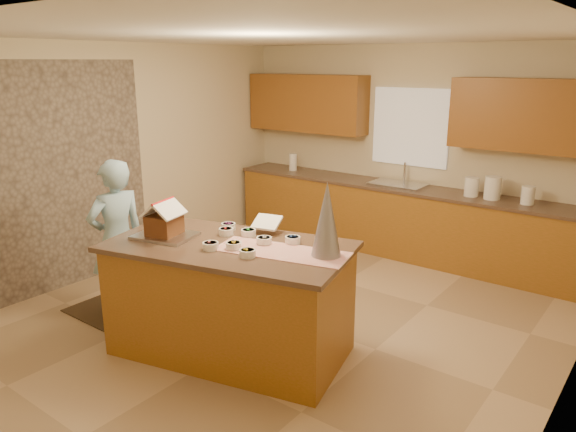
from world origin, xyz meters
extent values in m
plane|color=tan|center=(0.00, 0.00, 0.00)|extent=(5.50, 5.50, 0.00)
plane|color=silver|center=(0.00, 0.00, 2.70)|extent=(5.50, 5.50, 0.00)
plane|color=beige|center=(0.00, 2.75, 1.35)|extent=(5.50, 5.50, 0.00)
plane|color=beige|center=(-2.50, 0.00, 1.35)|extent=(5.50, 5.50, 0.00)
plane|color=gray|center=(-2.48, -0.80, 1.25)|extent=(0.00, 2.50, 2.50)
cube|color=white|center=(0.00, 2.72, 1.65)|extent=(1.05, 0.03, 1.00)
cube|color=#92531E|center=(0.00, 2.45, 0.44)|extent=(4.80, 0.60, 0.88)
cube|color=brown|center=(0.00, 2.45, 0.90)|extent=(4.85, 0.63, 0.04)
cube|color=brown|center=(-1.55, 2.57, 1.90)|extent=(1.85, 0.35, 0.80)
cube|color=brown|center=(1.55, 2.57, 1.90)|extent=(1.85, 0.35, 0.80)
cube|color=silver|center=(0.00, 2.45, 0.89)|extent=(0.70, 0.45, 0.12)
cylinder|color=silver|center=(0.00, 2.63, 1.06)|extent=(0.03, 0.03, 0.28)
cube|color=#92531E|center=(0.02, -0.79, 0.48)|extent=(2.14, 1.42, 0.96)
cube|color=brown|center=(0.02, -0.79, 0.98)|extent=(2.24, 1.52, 0.04)
cube|color=#A2190B|center=(0.50, -0.68, 1.01)|extent=(1.15, 0.64, 0.01)
cube|color=silver|center=(-0.55, -0.99, 1.02)|extent=(0.57, 0.48, 0.03)
cube|color=white|center=(0.08, -0.35, 1.10)|extent=(0.28, 0.24, 0.10)
cone|color=#AEAFBB|center=(0.83, -0.54, 1.30)|extent=(0.29, 0.29, 0.60)
cube|color=black|center=(-1.39, -0.93, 0.01)|extent=(1.08, 0.70, 0.01)
imported|color=#92BBD0|center=(-1.34, -0.93, 0.80)|extent=(0.47, 0.63, 1.58)
cylinder|color=white|center=(0.96, 2.45, 1.03)|extent=(0.17, 0.17, 0.23)
cylinder|color=white|center=(1.20, 2.45, 1.06)|extent=(0.19, 0.19, 0.27)
cylinder|color=white|center=(1.60, 2.45, 1.02)|extent=(0.15, 0.15, 0.21)
cylinder|color=white|center=(-1.71, 2.45, 1.04)|extent=(0.11, 0.11, 0.25)
cube|color=brown|center=(-0.55, -0.99, 1.12)|extent=(0.29, 0.31, 0.17)
cube|color=white|center=(-0.61, -1.01, 1.26)|extent=(0.23, 0.33, 0.14)
cube|color=white|center=(-0.48, -0.97, 1.26)|extent=(0.23, 0.33, 0.14)
cylinder|color=red|center=(-0.55, -0.99, 1.33)|extent=(0.09, 0.30, 0.02)
cylinder|color=#EA6F74|center=(0.00, -0.98, 1.03)|extent=(0.13, 0.13, 0.06)
cylinder|color=yellow|center=(0.36, -0.93, 1.03)|extent=(0.13, 0.13, 0.06)
cylinder|color=#8B2E86|center=(-0.26, -0.49, 1.03)|extent=(0.13, 0.13, 0.06)
cylinder|color=#3058B6|center=(0.44, -0.45, 1.03)|extent=(0.13, 0.13, 0.06)
cylinder|color=yellow|center=(0.15, -0.86, 1.03)|extent=(0.13, 0.13, 0.06)
cylinder|color=red|center=(-0.17, -0.62, 1.03)|extent=(0.13, 0.13, 0.06)
cylinder|color=silver|center=(0.26, -0.61, 1.03)|extent=(0.13, 0.13, 0.06)
cylinder|color=green|center=(0.01, -0.53, 1.03)|extent=(0.13, 0.13, 0.06)
camera|label=1|loc=(3.03, -3.93, 2.48)|focal=33.88mm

